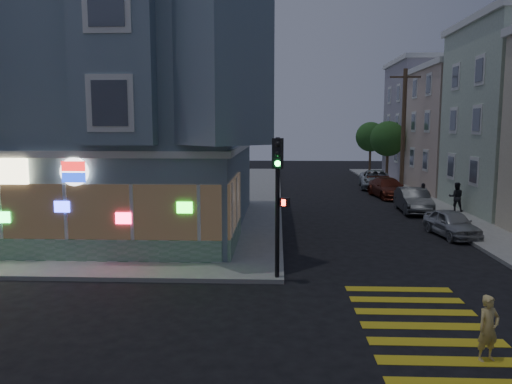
# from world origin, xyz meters

# --- Properties ---
(ground) EXTENTS (120.00, 120.00, 0.00)m
(ground) POSITION_xyz_m (0.00, 0.00, 0.00)
(ground) COLOR black
(ground) RESTS_ON ground
(sidewalk_nw) EXTENTS (33.00, 42.00, 0.15)m
(sidewalk_nw) POSITION_xyz_m (-13.50, 23.00, 0.07)
(sidewalk_nw) COLOR gray
(sidewalk_nw) RESTS_ON ground
(corner_building) EXTENTS (14.60, 14.60, 11.40)m
(corner_building) POSITION_xyz_m (-6.00, 10.98, 5.82)
(corner_building) COLOR slate
(corner_building) RESTS_ON sidewalk_nw
(row_house_c) EXTENTS (12.00, 8.60, 9.00)m
(row_house_c) POSITION_xyz_m (19.50, 25.00, 4.65)
(row_house_c) COLOR #C6B299
(row_house_c) RESTS_ON sidewalk_ne
(row_house_d) EXTENTS (12.00, 8.60, 10.50)m
(row_house_d) POSITION_xyz_m (19.50, 34.00, 5.40)
(row_house_d) COLOR gray
(row_house_d) RESTS_ON sidewalk_ne
(utility_pole) EXTENTS (2.20, 0.30, 9.00)m
(utility_pole) POSITION_xyz_m (12.00, 24.00, 4.80)
(utility_pole) COLOR #4C3826
(utility_pole) RESTS_ON sidewalk_ne
(street_tree_near) EXTENTS (3.00, 3.00, 5.30)m
(street_tree_near) POSITION_xyz_m (12.20, 30.00, 3.94)
(street_tree_near) COLOR #4C3826
(street_tree_near) RESTS_ON sidewalk_ne
(street_tree_far) EXTENTS (3.00, 3.00, 5.30)m
(street_tree_far) POSITION_xyz_m (12.20, 38.00, 3.94)
(street_tree_far) COLOR #4C3826
(street_tree_far) RESTS_ON sidewalk_ne
(running_child) EXTENTS (0.61, 0.50, 1.44)m
(running_child) POSITION_xyz_m (7.27, -3.01, 0.72)
(running_child) COLOR #DDC271
(running_child) RESTS_ON ground
(pedestrian_a) EXTENTS (0.92, 0.78, 1.67)m
(pedestrian_a) POSITION_xyz_m (13.00, 15.36, 0.98)
(pedestrian_a) COLOR black
(pedestrian_a) RESTS_ON sidewalk_ne
(pedestrian_b) EXTENTS (0.94, 0.47, 1.55)m
(pedestrian_b) POSITION_xyz_m (11.30, 15.94, 0.93)
(pedestrian_b) COLOR black
(pedestrian_b) RESTS_ON sidewalk_ne
(parked_car_a) EXTENTS (1.91, 3.73, 1.21)m
(parked_car_a) POSITION_xyz_m (10.70, 9.28, 0.61)
(parked_car_a) COLOR #A1A5A9
(parked_car_a) RESTS_ON ground
(parked_car_b) EXTENTS (1.70, 4.38, 1.42)m
(parked_car_b) POSITION_xyz_m (10.70, 15.78, 0.71)
(parked_car_b) COLOR #3D3F42
(parked_car_b) RESTS_ON ground
(parked_car_c) EXTENTS (2.46, 4.91, 1.37)m
(parked_car_c) POSITION_xyz_m (10.55, 21.87, 0.68)
(parked_car_c) COLOR #5E2215
(parked_car_c) RESTS_ON ground
(parked_car_d) EXTENTS (3.03, 5.54, 1.47)m
(parked_car_d) POSITION_xyz_m (10.70, 27.07, 0.74)
(parked_car_d) COLOR #B1B8BC
(parked_car_d) RESTS_ON ground
(traffic_signal) EXTENTS (0.57, 0.50, 4.50)m
(traffic_signal) POSITION_xyz_m (2.79, 2.19, 3.19)
(traffic_signal) COLOR black
(traffic_signal) RESTS_ON sidewalk_nw
(fire_hydrant) EXTENTS (0.40, 0.23, 0.69)m
(fire_hydrant) POSITION_xyz_m (11.30, 10.45, 0.51)
(fire_hydrant) COLOR silver
(fire_hydrant) RESTS_ON sidewalk_ne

